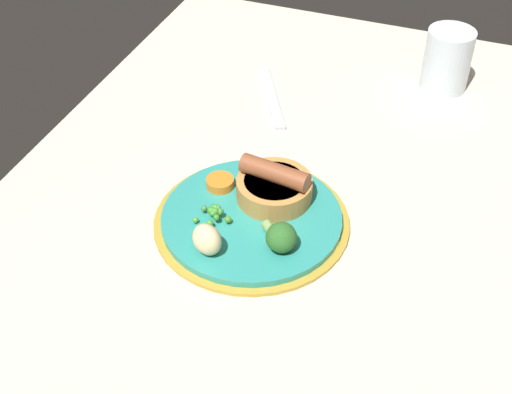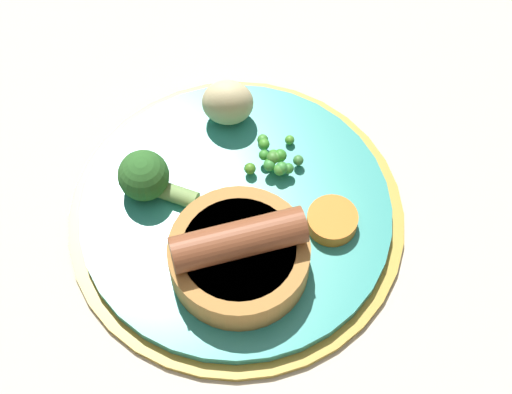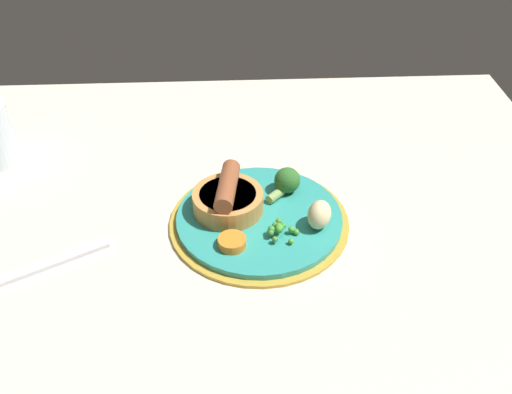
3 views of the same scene
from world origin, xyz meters
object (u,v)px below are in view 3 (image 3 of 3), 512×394
Objects in this scene: dinner_plate at (259,220)px; carrot_slice_0 at (232,242)px; pea_pile at (279,229)px; broccoli_floret_near at (286,181)px; fork at (41,266)px; potato_chunk_1 at (319,215)px; sausage_pudding at (228,199)px.

dinner_plate is 6.80× the size of carrot_slice_0.
dinner_plate is at bearing 120.27° from pea_pile.
fork is at bearing 155.24° from broccoli_floret_near.
carrot_slice_0 is (-6.35, -1.81, -0.45)cm from pea_pile.
carrot_slice_0 is at bearing -164.08° from pea_pile.
fork is at bearing -172.41° from potato_chunk_1.
sausage_pudding is 8.91cm from pea_pile.
potato_chunk_1 is (7.97, -2.65, 2.86)cm from dinner_plate.
pea_pile is at bearing 15.92° from carrot_slice_0.
sausage_pudding is at bearing 161.25° from potato_chunk_1.
fork is at bearing 118.21° from sausage_pudding.
dinner_plate reaches higher than fork.
potato_chunk_1 reaches higher than pea_pile.
pea_pile is 1.16× the size of potato_chunk_1.
sausage_pudding reaches higher than fork.
pea_pile is at bearing -59.73° from dinner_plate.
pea_pile is 0.88× the size of broccoli_floret_near.
carrot_slice_0 is at bearing -24.74° from fork.
dinner_plate is 5.22cm from pea_pile.
potato_chunk_1 reaches higher than dinner_plate.
potato_chunk_1 is 37.11cm from fork.
pea_pile is at bearing -164.37° from potato_chunk_1.
sausage_pudding is 2.45× the size of potato_chunk_1.
dinner_plate is 6.24× the size of potato_chunk_1.
potato_chunk_1 is at bearing -100.94° from sausage_pudding.
pea_pile is 0.26× the size of fork.
carrot_slice_0 is 0.21× the size of fork.
potato_chunk_1 is at bearing -18.40° from dinner_plate.
potato_chunk_1 is 0.23× the size of fork.
fork is (-28.68, -7.53, -0.27)cm from dinner_plate.
broccoli_floret_near is 14.01cm from carrot_slice_0.
potato_chunk_1 reaches higher than broccoli_floret_near.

